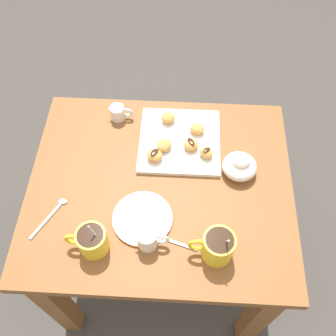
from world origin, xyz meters
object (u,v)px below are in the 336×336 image
dining_table (161,206)px  beignet_4 (155,156)px  beignet_1 (206,153)px  beignet_0 (197,129)px  beignet_3 (191,145)px  coffee_mug_yellow_left (217,246)px  chocolate_sauce_pitcher (118,112)px  pastry_plate_square (180,141)px  coffee_mug_yellow_right (92,240)px  beignet_2 (164,145)px  ice_cream_bowl (240,166)px  beignet_5 (168,118)px  cream_pitcher_white (148,239)px  saucer_coral_left (142,218)px

dining_table → beignet_4: beignet_4 is taller
beignet_1 → beignet_0: bearing=-72.5°
dining_table → beignet_3: bearing=-124.1°
coffee_mug_yellow_left → chocolate_sauce_pitcher: 0.61m
pastry_plate_square → coffee_mug_yellow_right: 0.47m
chocolate_sauce_pitcher → beignet_4: 0.24m
beignet_1 → beignet_3: same height
beignet_2 → ice_cream_bowl: bearing=164.0°
pastry_plate_square → coffee_mug_yellow_left: coffee_mug_yellow_left is taller
beignet_2 → beignet_3: 0.09m
pastry_plate_square → coffee_mug_yellow_left: bearing=106.7°
beignet_0 → chocolate_sauce_pitcher: bearing=-12.5°
beignet_5 → beignet_3: bearing=126.0°
beignet_1 → beignet_5: 0.20m
pastry_plate_square → coffee_mug_yellow_right: (0.24, 0.40, 0.04)m
chocolate_sauce_pitcher → beignet_0: chocolate_sauce_pitcher is taller
cream_pitcher_white → beignet_4: size_ratio=1.96×
beignet_5 → beignet_2: bearing=86.7°
chocolate_sauce_pitcher → saucer_coral_left: 0.42m
cream_pitcher_white → saucer_coral_left: bearing=-72.7°
ice_cream_bowl → beignet_2: ice_cream_bowl is taller
pastry_plate_square → beignet_3: bearing=139.7°
saucer_coral_left → beignet_5: beignet_5 is taller
ice_cream_bowl → beignet_0: 0.20m
beignet_4 → beignet_1: bearing=-173.3°
dining_table → beignet_2: 0.23m
ice_cream_bowl → chocolate_sauce_pitcher: 0.48m
cream_pitcher_white → beignet_5: 0.47m
chocolate_sauce_pitcher → beignet_3: 0.30m
pastry_plate_square → coffee_mug_yellow_right: size_ratio=2.07×
beignet_2 → cream_pitcher_white: bearing=85.4°
pastry_plate_square → beignet_5: size_ratio=5.56×
beignet_0 → beignet_2: bearing=34.5°
dining_table → beignet_2: (-0.01, -0.14, 0.19)m
pastry_plate_square → beignet_4: (0.08, 0.08, 0.03)m
saucer_coral_left → beignet_5: 0.39m
coffee_mug_yellow_right → beignet_0: size_ratio=2.63×
pastry_plate_square → dining_table: bearing=71.9°
dining_table → pastry_plate_square: pastry_plate_square is taller
cream_pitcher_white → ice_cream_bowl: bearing=-135.9°
dining_table → coffee_mug_yellow_right: size_ratio=6.43×
chocolate_sauce_pitcher → beignet_4: chocolate_sauce_pitcher is taller
chocolate_sauce_pitcher → beignet_1: chocolate_sauce_pitcher is taller
cream_pitcher_white → saucer_coral_left: 0.09m
ice_cream_bowl → beignet_5: 0.31m
beignet_1 → beignet_3: 0.06m
pastry_plate_square → coffee_mug_yellow_right: coffee_mug_yellow_right is taller
chocolate_sauce_pitcher → beignet_0: size_ratio=1.80×
chocolate_sauce_pitcher → beignet_2: 0.22m
pastry_plate_square → beignet_1: beignet_1 is taller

